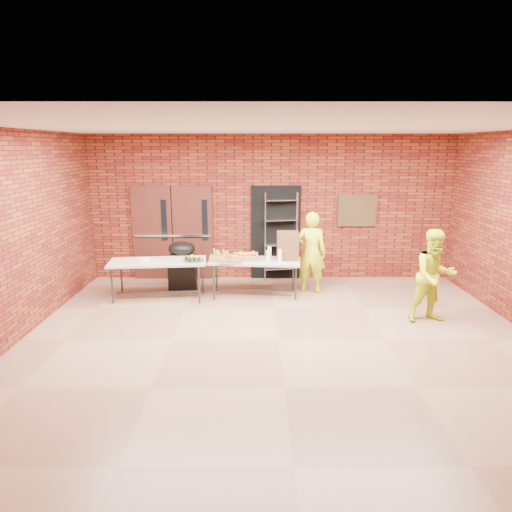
{
  "coord_description": "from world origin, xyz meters",
  "views": [
    {
      "loc": [
        -0.37,
        -6.58,
        2.91
      ],
      "look_at": [
        -0.34,
        1.4,
        1.01
      ],
      "focal_mm": 32.0,
      "sensor_mm": 36.0,
      "label": 1
    }
  ],
  "objects_px": {
    "table_right": "(255,263)",
    "coffee_dispenser": "(288,246)",
    "table_left": "(158,264)",
    "covered_grill": "(183,266)",
    "wire_rack": "(281,237)",
    "volunteer_man": "(434,276)",
    "volunteer_woman": "(311,252)"
  },
  "relations": [
    {
      "from": "table_right",
      "to": "coffee_dispenser",
      "type": "height_order",
      "value": "coffee_dispenser"
    },
    {
      "from": "table_left",
      "to": "coffee_dispenser",
      "type": "bearing_deg",
      "value": -0.15
    },
    {
      "from": "covered_grill",
      "to": "wire_rack",
      "type": "bearing_deg",
      "value": 15.42
    },
    {
      "from": "table_left",
      "to": "coffee_dispenser",
      "type": "xyz_separation_m",
      "value": [
        2.54,
        0.25,
        0.31
      ]
    },
    {
      "from": "table_right",
      "to": "covered_grill",
      "type": "bearing_deg",
      "value": 170.1
    },
    {
      "from": "table_left",
      "to": "wire_rack",
      "type": "bearing_deg",
      "value": 22.02
    },
    {
      "from": "wire_rack",
      "to": "volunteer_man",
      "type": "distance_m",
      "value": 3.52
    },
    {
      "from": "table_right",
      "to": "volunteer_man",
      "type": "xyz_separation_m",
      "value": [
        3.02,
        -1.4,
        0.13
      ]
    },
    {
      "from": "volunteer_woman",
      "to": "table_right",
      "type": "bearing_deg",
      "value": 30.8
    },
    {
      "from": "table_right",
      "to": "volunteer_man",
      "type": "bearing_deg",
      "value": -19.1
    },
    {
      "from": "table_left",
      "to": "volunteer_woman",
      "type": "xyz_separation_m",
      "value": [
        3.03,
        0.42,
        0.13
      ]
    },
    {
      "from": "wire_rack",
      "to": "volunteer_man",
      "type": "xyz_separation_m",
      "value": [
        2.44,
        -2.53,
        -0.18
      ]
    },
    {
      "from": "coffee_dispenser",
      "to": "wire_rack",
      "type": "bearing_deg",
      "value": 94.21
    },
    {
      "from": "table_right",
      "to": "covered_grill",
      "type": "distance_m",
      "value": 1.58
    },
    {
      "from": "coffee_dispenser",
      "to": "covered_grill",
      "type": "distance_m",
      "value": 2.24
    },
    {
      "from": "table_right",
      "to": "covered_grill",
      "type": "height_order",
      "value": "covered_grill"
    },
    {
      "from": "volunteer_woman",
      "to": "wire_rack",
      "type": "bearing_deg",
      "value": -38.54
    },
    {
      "from": "coffee_dispenser",
      "to": "covered_grill",
      "type": "relative_size",
      "value": 0.54
    },
    {
      "from": "table_right",
      "to": "volunteer_woman",
      "type": "height_order",
      "value": "volunteer_woman"
    },
    {
      "from": "wire_rack",
      "to": "covered_grill",
      "type": "height_order",
      "value": "wire_rack"
    },
    {
      "from": "table_right",
      "to": "volunteer_woman",
      "type": "relative_size",
      "value": 1.11
    },
    {
      "from": "table_left",
      "to": "volunteer_woman",
      "type": "bearing_deg",
      "value": 2.0
    },
    {
      "from": "wire_rack",
      "to": "coffee_dispenser",
      "type": "height_order",
      "value": "wire_rack"
    },
    {
      "from": "coffee_dispenser",
      "to": "volunteer_man",
      "type": "xyz_separation_m",
      "value": [
        2.37,
        -1.48,
        -0.21
      ]
    },
    {
      "from": "covered_grill",
      "to": "volunteer_woman",
      "type": "bearing_deg",
      "value": -7.16
    },
    {
      "from": "covered_grill",
      "to": "volunteer_man",
      "type": "height_order",
      "value": "volunteer_man"
    },
    {
      "from": "table_right",
      "to": "coffee_dispenser",
      "type": "distance_m",
      "value": 0.74
    },
    {
      "from": "volunteer_woman",
      "to": "volunteer_man",
      "type": "relative_size",
      "value": 1.05
    },
    {
      "from": "covered_grill",
      "to": "table_left",
      "type": "bearing_deg",
      "value": -125.89
    },
    {
      "from": "table_left",
      "to": "covered_grill",
      "type": "distance_m",
      "value": 0.73
    },
    {
      "from": "coffee_dispenser",
      "to": "volunteer_woman",
      "type": "relative_size",
      "value": 0.33
    },
    {
      "from": "table_left",
      "to": "coffee_dispenser",
      "type": "distance_m",
      "value": 2.57
    }
  ]
}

